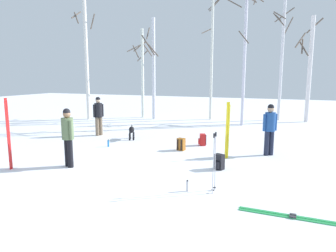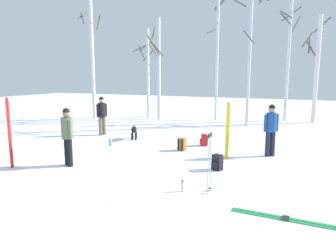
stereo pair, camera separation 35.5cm
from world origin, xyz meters
name	(u,v)px [view 2 (the right image)]	position (x,y,z in m)	size (l,w,h in m)	color
ground_plane	(117,173)	(0.00, 0.00, 0.00)	(60.00, 60.00, 0.00)	white
person_0	(271,127)	(3.65, 3.56, 0.98)	(0.43, 0.36, 1.72)	#1E2338
person_1	(102,113)	(-3.61, 4.36, 0.98)	(0.34, 0.49, 1.72)	#72604C
person_2	(67,133)	(-1.66, -0.01, 0.98)	(0.48, 0.34, 1.72)	black
dog	(134,130)	(-1.83, 4.10, 0.39)	(0.48, 0.82, 0.57)	black
ski_pair_planted_0	(227,131)	(2.43, 2.64, 0.90)	(0.13, 0.12, 1.82)	yellow
ski_pair_planted_1	(10,133)	(-3.04, -0.83, 1.01)	(0.05, 0.14, 2.03)	red
ski_pair_lying_0	(283,218)	(4.38, -1.09, 0.01)	(1.91, 0.20, 0.05)	green
ski_poles_0	(209,161)	(2.73, -0.38, 0.74)	(0.07, 0.26, 1.38)	#B2B2BC
backpack_0	(217,163)	(2.46, 1.37, 0.21)	(0.32, 0.34, 0.44)	black
backpack_1	(182,144)	(0.71, 3.10, 0.21)	(0.29, 0.31, 0.44)	#99591E
backpack_2	(204,140)	(1.19, 4.15, 0.21)	(0.34, 0.32, 0.44)	red
water_bottle_0	(182,186)	(2.16, -0.56, 0.13)	(0.06, 0.06, 0.26)	silver
water_bottle_1	(110,143)	(-2.01, 2.60, 0.13)	(0.06, 0.06, 0.27)	#1E72BF
birch_tree_0	(92,57)	(-7.20, 8.49, 3.74)	(1.39, 1.39, 7.20)	silver
birch_tree_1	(148,71)	(-4.50, 10.47, 2.90)	(1.66, 1.64, 5.47)	silver
birch_tree_2	(159,68)	(-3.54, 10.04, 3.10)	(1.09, 0.92, 5.99)	silver
birch_tree_3	(217,57)	(-0.29, 11.21, 3.70)	(1.10, 0.76, 7.22)	silver
birch_tree_4	(250,50)	(1.86, 9.55, 3.91)	(1.88, 1.74, 7.36)	silver
birch_tree_5	(288,57)	(3.56, 12.45, 3.67)	(1.14, 1.18, 6.92)	silver
birch_tree_6	(316,67)	(5.05, 12.26, 3.10)	(1.41, 1.51, 5.88)	silver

